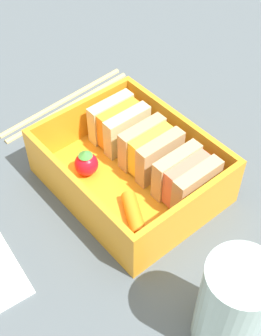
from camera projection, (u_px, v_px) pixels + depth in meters
The scene contains 10 objects.
ground_plane at pixel (131, 191), 51.35cm from camera, with size 120.00×120.00×2.00cm, color #4D575D.
bento_tray at pixel (131, 181), 50.17cm from camera, with size 17.71×14.23×1.20cm, color orange.
bento_rim at pixel (131, 162), 47.95cm from camera, with size 17.71×14.23×4.83cm.
sandwich_left at pixel (119, 124), 51.96cm from camera, with size 4.27×5.59×4.69cm.
sandwich_center_left at pixel (151, 150), 49.22cm from camera, with size 4.27×5.59×4.69cm.
sandwich_center at pixel (186, 179), 46.48cm from camera, with size 4.27×5.59×4.69cm.
strawberry_far_left at pixel (86, 163), 49.24cm from camera, with size 2.54×2.54×3.14cm.
carrot_stick_far_left at pixel (133, 214), 45.58cm from camera, with size 1.46×1.46×4.85cm, color orange.
chopstick_pair at pixel (66, 102), 59.52cm from camera, with size 3.21×19.16×0.70cm.
drinking_glass at pixel (233, 306), 35.89cm from camera, with size 5.57×5.57×9.84cm, color silver.
Camera 1 is at (25.11, -21.15, 38.57)cm, focal length 50.00 mm.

